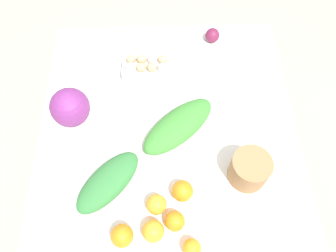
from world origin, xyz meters
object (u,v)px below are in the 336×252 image
Objects in this scene: cabbage_purple at (70,107)px; greens_bunch_kale at (178,126)px; orange_1 at (153,231)px; orange_5 at (122,236)px; orange_2 at (192,248)px; beet_root at (212,35)px; orange_3 at (182,191)px; paper_bag at (249,169)px; orange_0 at (156,204)px; egg_carton at (147,68)px; greens_bunch_scallion at (108,182)px; orange_4 at (175,221)px.

greens_bunch_kale is at bearing 80.07° from cabbage_purple.
cabbage_purple reaches higher than orange_1.
orange_2 is at bearing 79.18° from orange_5.
orange_5 reaches higher than beet_root.
orange_5 is (0.01, -0.11, 0.00)m from orange_1.
orange_2 is at bearing 6.28° from orange_3.
cabbage_purple is at bearing -145.85° from orange_1.
orange_2 is (0.27, -0.23, -0.03)m from paper_bag.
orange_5 reaches higher than orange_0.
egg_carton is at bearing -157.22° from greens_bunch_kale.
egg_carton is at bearing -178.23° from orange_1.
greens_bunch_scallion is 4.12× the size of orange_4.
orange_5 is (-0.05, -0.24, 0.01)m from orange_2.
orange_4 is at bearing 113.03° from orange_1.
egg_carton is 0.70m from orange_4.
orange_5 is at bearing -54.69° from orange_3.
cabbage_purple is at bearing -112.19° from paper_bag.
orange_5 is at bearing -23.33° from beet_root.
egg_carton reaches higher than orange_5.
greens_bunch_scallion is at bearing -129.25° from orange_2.
paper_bag reaches higher than orange_2.
orange_1 is (0.50, 0.34, -0.04)m from cabbage_purple.
orange_3 is (-0.14, 0.11, 0.00)m from orange_1.
beet_root is at bearing 159.49° from greens_bunch_kale.
greens_bunch_kale is 5.17× the size of beet_root.
orange_3 reaches higher than greens_bunch_scallion.
beet_root is 0.97m from orange_1.
orange_4 reaches higher than orange_2.
greens_bunch_kale is 0.28m from orange_3.
egg_carton is 3.12× the size of orange_4.
greens_bunch_scallion is at bearing -122.09° from orange_4.
greens_bunch_kale is 0.39m from orange_4.
cabbage_purple is 0.72× the size of egg_carton.
egg_carton reaches higher than orange_2.
orange_0 is at bearing 172.50° from orange_1.
beet_root is at bearing 156.67° from orange_5.
greens_bunch_kale reaches higher than orange_2.
orange_4 is 0.90× the size of orange_5.
cabbage_purple is 0.76m from paper_bag.
orange_3 is at bearing 80.69° from greens_bunch_scallion.
egg_carton reaches higher than orange_1.
cabbage_purple reaches higher than orange_3.
greens_bunch_scallion reaches higher than orange_2.
greens_bunch_scallion is at bearing 28.46° from cabbage_purple.
paper_bag is 0.72m from beet_root.
egg_carton is 0.64m from paper_bag.
greens_bunch_scallion is 0.28m from orange_3.
orange_0 is (0.83, -0.28, 0.00)m from beet_root.
cabbage_purple is 1.09× the size of paper_bag.
egg_carton is 3.02× the size of orange_0.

